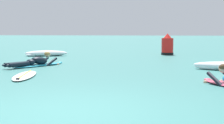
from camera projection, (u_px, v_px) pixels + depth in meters
The scene contains 5 objects.
ground_plane at pixel (120, 59), 15.92m from camera, with size 120.00×120.00×0.00m, color #387A75.
surfer_far at pixel (36, 62), 12.93m from camera, with size 1.63×2.53×0.54m.
drifting_surfboard at pixel (25, 75), 10.12m from camera, with size 0.88×2.29×0.16m.
whitewater_front at pixel (46, 53), 17.80m from camera, with size 2.10×1.16×0.28m.
channel_marker_buoy at pixel (167, 46), 18.72m from camera, with size 0.62×0.62×1.09m.
Camera 1 is at (1.43, -5.81, 1.30)m, focal length 59.14 mm.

